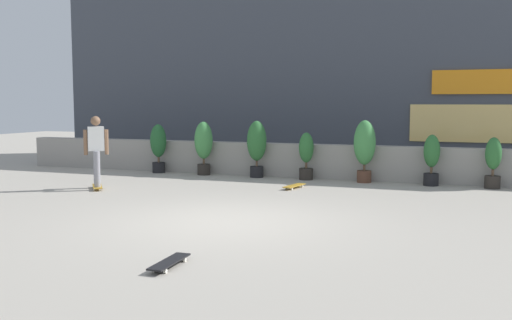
{
  "coord_description": "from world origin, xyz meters",
  "views": [
    {
      "loc": [
        3.82,
        -8.92,
        2.01
      ],
      "look_at": [
        0.0,
        1.5,
        0.9
      ],
      "focal_mm": 40.48,
      "sensor_mm": 36.0,
      "label": 1
    }
  ],
  "objects_px": {
    "skateboard_aside": "(294,186)",
    "skater_by_wall_left": "(96,149)",
    "potted_plant_4": "(365,146)",
    "potted_plant_3": "(306,154)",
    "potted_plant_6": "(493,161)",
    "potted_plant_1": "(204,144)",
    "potted_plant_0": "(158,145)",
    "potted_plant_5": "(432,158)",
    "skateboard_near_camera": "(169,262)",
    "potted_plant_2": "(257,145)"
  },
  "relations": [
    {
      "from": "potted_plant_0",
      "to": "potted_plant_2",
      "type": "height_order",
      "value": "potted_plant_2"
    },
    {
      "from": "potted_plant_6",
      "to": "skater_by_wall_left",
      "type": "relative_size",
      "value": 0.71
    },
    {
      "from": "potted_plant_3",
      "to": "potted_plant_4",
      "type": "xyz_separation_m",
      "value": [
        1.51,
        -0.0,
        0.25
      ]
    },
    {
      "from": "potted_plant_1",
      "to": "potted_plant_5",
      "type": "bearing_deg",
      "value": 0.0
    },
    {
      "from": "potted_plant_3",
      "to": "skateboard_near_camera",
      "type": "bearing_deg",
      "value": -86.31
    },
    {
      "from": "potted_plant_0",
      "to": "potted_plant_6",
      "type": "relative_size",
      "value": 1.16
    },
    {
      "from": "potted_plant_0",
      "to": "potted_plant_5",
      "type": "height_order",
      "value": "potted_plant_0"
    },
    {
      "from": "potted_plant_3",
      "to": "skater_by_wall_left",
      "type": "relative_size",
      "value": 0.73
    },
    {
      "from": "potted_plant_2",
      "to": "potted_plant_4",
      "type": "height_order",
      "value": "potted_plant_4"
    },
    {
      "from": "potted_plant_4",
      "to": "skateboard_aside",
      "type": "xyz_separation_m",
      "value": [
        -1.37,
        -1.58,
        -0.86
      ]
    },
    {
      "from": "skateboard_aside",
      "to": "potted_plant_4",
      "type": "bearing_deg",
      "value": 49.24
    },
    {
      "from": "potted_plant_4",
      "to": "potted_plant_5",
      "type": "bearing_deg",
      "value": 0.0
    },
    {
      "from": "potted_plant_0",
      "to": "potted_plant_3",
      "type": "relative_size",
      "value": 1.13
    },
    {
      "from": "potted_plant_4",
      "to": "skateboard_near_camera",
      "type": "distance_m",
      "value": 8.45
    },
    {
      "from": "potted_plant_0",
      "to": "skateboard_aside",
      "type": "bearing_deg",
      "value": -19.33
    },
    {
      "from": "potted_plant_3",
      "to": "potted_plant_6",
      "type": "height_order",
      "value": "potted_plant_3"
    },
    {
      "from": "potted_plant_2",
      "to": "potted_plant_0",
      "type": "bearing_deg",
      "value": 180.0
    },
    {
      "from": "potted_plant_5",
      "to": "potted_plant_2",
      "type": "bearing_deg",
      "value": -180.0
    },
    {
      "from": "potted_plant_1",
      "to": "skateboard_aside",
      "type": "height_order",
      "value": "potted_plant_1"
    },
    {
      "from": "potted_plant_5",
      "to": "potted_plant_0",
      "type": "bearing_deg",
      "value": 180.0
    },
    {
      "from": "potted_plant_2",
      "to": "skateboard_near_camera",
      "type": "relative_size",
      "value": 1.89
    },
    {
      "from": "potted_plant_0",
      "to": "potted_plant_5",
      "type": "xyz_separation_m",
      "value": [
        7.5,
        0.0,
        -0.12
      ]
    },
    {
      "from": "potted_plant_2",
      "to": "potted_plant_4",
      "type": "bearing_deg",
      "value": 0.0
    },
    {
      "from": "potted_plant_2",
      "to": "potted_plant_5",
      "type": "relative_size",
      "value": 1.23
    },
    {
      "from": "potted_plant_1",
      "to": "potted_plant_2",
      "type": "distance_m",
      "value": 1.57
    },
    {
      "from": "potted_plant_4",
      "to": "potted_plant_6",
      "type": "relative_size",
      "value": 1.3
    },
    {
      "from": "skateboard_aside",
      "to": "skater_by_wall_left",
      "type": "bearing_deg",
      "value": -158.48
    },
    {
      "from": "potted_plant_1",
      "to": "potted_plant_6",
      "type": "height_order",
      "value": "potted_plant_1"
    },
    {
      "from": "potted_plant_6",
      "to": "skateboard_near_camera",
      "type": "bearing_deg",
      "value": -115.43
    },
    {
      "from": "potted_plant_1",
      "to": "potted_plant_4",
      "type": "bearing_deg",
      "value": 0.0
    },
    {
      "from": "skateboard_aside",
      "to": "potted_plant_6",
      "type": "bearing_deg",
      "value": 19.95
    },
    {
      "from": "potted_plant_1",
      "to": "potted_plant_5",
      "type": "xyz_separation_m",
      "value": [
        6.07,
        0.0,
        -0.19
      ]
    },
    {
      "from": "potted_plant_1",
      "to": "potted_plant_4",
      "type": "distance_m",
      "value": 4.45
    },
    {
      "from": "potted_plant_2",
      "to": "skateboard_aside",
      "type": "height_order",
      "value": "potted_plant_2"
    },
    {
      "from": "skater_by_wall_left",
      "to": "potted_plant_3",
      "type": "bearing_deg",
      "value": 38.36
    },
    {
      "from": "potted_plant_3",
      "to": "skateboard_near_camera",
      "type": "xyz_separation_m",
      "value": [
        0.54,
        -8.35,
        -0.6
      ]
    },
    {
      "from": "potted_plant_1",
      "to": "skateboard_near_camera",
      "type": "bearing_deg",
      "value": -67.37
    },
    {
      "from": "potted_plant_3",
      "to": "potted_plant_6",
      "type": "xyz_separation_m",
      "value": [
        4.51,
        -0.0,
        -0.03
      ]
    },
    {
      "from": "skateboard_near_camera",
      "to": "skateboard_aside",
      "type": "height_order",
      "value": "same"
    },
    {
      "from": "potted_plant_1",
      "to": "skateboard_aside",
      "type": "relative_size",
      "value": 1.8
    },
    {
      "from": "potted_plant_4",
      "to": "skater_by_wall_left",
      "type": "xyz_separation_m",
      "value": [
        -5.64,
        -3.27,
        0.02
      ]
    },
    {
      "from": "skateboard_near_camera",
      "to": "potted_plant_6",
      "type": "bearing_deg",
      "value": 64.57
    },
    {
      "from": "potted_plant_6",
      "to": "skater_by_wall_left",
      "type": "bearing_deg",
      "value": -159.27
    },
    {
      "from": "potted_plant_4",
      "to": "potted_plant_6",
      "type": "bearing_deg",
      "value": 0.0
    },
    {
      "from": "skateboard_aside",
      "to": "potted_plant_5",
      "type": "bearing_deg",
      "value": 27.95
    },
    {
      "from": "potted_plant_2",
      "to": "skateboard_near_camera",
      "type": "distance_m",
      "value": 8.6
    },
    {
      "from": "potted_plant_1",
      "to": "potted_plant_3",
      "type": "distance_m",
      "value": 2.95
    },
    {
      "from": "potted_plant_4",
      "to": "skateboard_near_camera",
      "type": "xyz_separation_m",
      "value": [
        -0.97,
        -8.35,
        -0.86
      ]
    },
    {
      "from": "skater_by_wall_left",
      "to": "skateboard_aside",
      "type": "height_order",
      "value": "skater_by_wall_left"
    },
    {
      "from": "potted_plant_3",
      "to": "skateboard_aside",
      "type": "xyz_separation_m",
      "value": [
        0.15,
        -1.58,
        -0.6
      ]
    }
  ]
}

